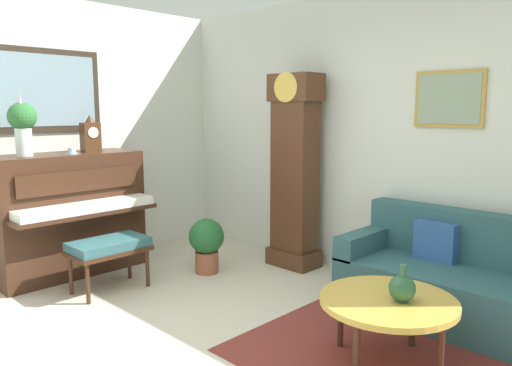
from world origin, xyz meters
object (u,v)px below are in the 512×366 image
Objects in this scene: flower_vase at (23,122)px; potted_plant at (206,242)px; couch at (466,283)px; green_jug at (402,288)px; grandfather_clock at (295,176)px; coffee_table at (388,303)px; mantel_clock at (91,135)px; teacup at (72,152)px; piano_bench at (109,248)px; piano at (68,213)px.

flower_vase is 1.04× the size of potted_plant.
couch reaches higher than green_jug.
coffee_table is (1.77, -1.18, -0.54)m from grandfather_clock.
couch is 5.00× the size of mantel_clock.
mantel_clock is 1.62m from potted_plant.
green_jug is (1.86, -1.16, -0.42)m from grandfather_clock.
grandfather_clock is 2.25m from teacup.
coffee_table is at bearing 16.77° from flower_vase.
teacup is at bearing 179.50° from piano_bench.
piano_bench is at bearing -167.14° from green_jug.
grandfather_clock is 2.20m from coffee_table.
potted_plant is at bearing 46.46° from teacup.
piano_bench is at bearing -112.89° from grandfather_clock.
piano is 12.41× the size of teacup.
mantel_clock reaches higher than coffee_table.
piano_bench is at bearing 28.43° from flower_vase.
piano is 1.64× the size of coffee_table.
coffee_table is 3.59m from flower_vase.
grandfather_clock reaches higher than piano.
piano is 0.78m from piano_bench.
grandfather_clock is 3.62× the size of potted_plant.
green_jug is at bearing 16.62° from flower_vase.
grandfather_clock is 17.50× the size of teacup.
grandfather_clock is 2.69m from flower_vase.
grandfather_clock reaches higher than piano_bench.
potted_plant reaches higher than coffee_table.
grandfather_clock is at bearing 49.92° from piano.
teacup is at bearing 76.51° from flower_vase.
piano is 2.48× the size of flower_vase.
mantel_clock reaches higher than teacup.
mantel_clock is at bearing -145.24° from potted_plant.
flower_vase is at bearing -89.70° from piano.
teacup is 1.60m from potted_plant.
grandfather_clock is 2.15m from mantel_clock.
coffee_table is at bearing 5.55° from mantel_clock.
grandfather_clock is at bearing 55.38° from flower_vase.
mantel_clock is 3.47m from green_jug.
mantel_clock is 0.68m from flower_vase.
potted_plant is at bearing 44.22° from piano.
flower_vase is (-0.75, -0.41, 1.13)m from piano_bench.
flower_vase is 0.51m from teacup.
flower_vase is (-3.36, -2.01, 1.23)m from couch.
grandfather_clock is at bearing 175.51° from couch.
piano_bench is at bearing -104.60° from potted_plant.
piano is 3.33m from coffee_table.
piano is 6.00× the size of green_jug.
piano is at bearing -178.40° from piano_bench.
piano_bench is 0.34× the size of grandfather_clock.
flower_vase reaches higher than teacup.
mantel_clock reaches higher than potted_plant.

